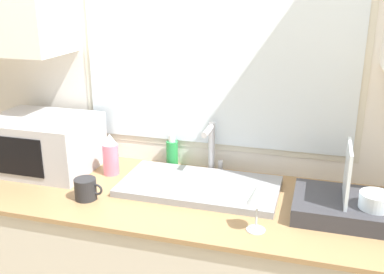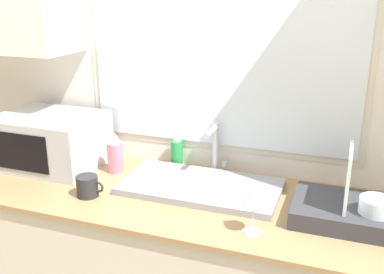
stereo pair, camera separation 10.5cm
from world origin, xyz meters
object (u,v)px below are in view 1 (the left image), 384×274
at_px(microwave, 43,143).
at_px(dish_rack, 346,205).
at_px(faucet, 211,145).
at_px(spray_bottle, 111,155).
at_px(soap_bottle, 172,153).
at_px(wine_glass, 257,196).
at_px(mug_near_sink, 86,189).

relative_size(microwave, dish_rack, 1.29).
relative_size(faucet, spray_bottle, 1.22).
bearing_deg(spray_bottle, dish_rack, -6.45).
bearing_deg(spray_bottle, faucet, 17.53).
bearing_deg(spray_bottle, soap_bottle, 34.96).
xyz_separation_m(faucet, spray_bottle, (-0.45, -0.14, -0.05)).
xyz_separation_m(dish_rack, wine_glass, (-0.32, -0.21, 0.09)).
height_order(soap_bottle, mug_near_sink, soap_bottle).
bearing_deg(faucet, microwave, -168.16).
bearing_deg(wine_glass, mug_near_sink, 175.76).
height_order(spray_bottle, wine_glass, spray_bottle).
distance_m(faucet, microwave, 0.82).
distance_m(microwave, dish_rack, 1.42).
bearing_deg(microwave, wine_glass, -15.48).
relative_size(faucet, soap_bottle, 1.50).
height_order(microwave, spray_bottle, microwave).
distance_m(dish_rack, mug_near_sink, 1.06).
height_order(faucet, wine_glass, faucet).
height_order(faucet, dish_rack, dish_rack).
xyz_separation_m(faucet, dish_rack, (0.61, -0.26, -0.10)).
bearing_deg(soap_bottle, wine_glass, -45.32).
distance_m(faucet, mug_near_sink, 0.61).
bearing_deg(microwave, spray_bottle, 4.12).
bearing_deg(spray_bottle, mug_near_sink, -86.40).
xyz_separation_m(microwave, soap_bottle, (0.60, 0.20, -0.06)).
xyz_separation_m(dish_rack, soap_bottle, (-0.82, 0.29, 0.02)).
height_order(microwave, wine_glass, microwave).
relative_size(dish_rack, spray_bottle, 1.91).
distance_m(faucet, dish_rack, 0.67).
xyz_separation_m(faucet, soap_bottle, (-0.20, 0.03, -0.07)).
relative_size(microwave, mug_near_sink, 3.98).
bearing_deg(mug_near_sink, spray_bottle, 93.60).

